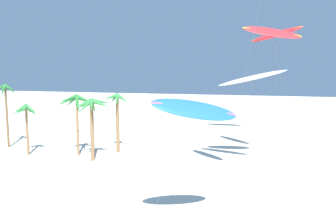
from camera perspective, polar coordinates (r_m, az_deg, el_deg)
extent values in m
cylinder|color=brown|center=(51.56, -26.25, -0.73)|extent=(0.29, 0.29, 8.80)
cone|color=#23662D|center=(50.53, -25.86, 3.74)|extent=(2.06, 0.85, 1.27)
cone|color=#23662D|center=(51.58, -25.73, 3.56)|extent=(1.17, 1.94, 1.63)
cone|color=#23662D|center=(52.14, -26.60, 3.94)|extent=(1.86, 1.77, 1.01)
cone|color=#23662D|center=(50.61, -26.83, 3.36)|extent=(1.03, 1.87, 1.74)
cylinder|color=olive|center=(45.91, -23.33, -2.97)|extent=(0.30, 0.30, 6.40)
cone|color=#33843D|center=(44.89, -22.71, 0.38)|extent=(2.12, 0.82, 1.42)
cone|color=#33843D|center=(45.93, -22.71, 0.20)|extent=(1.17, 1.91, 1.83)
cone|color=#33843D|center=(46.33, -23.13, 0.41)|extent=(1.18, 2.06, 1.61)
cone|color=#33843D|center=(45.99, -24.33, 0.24)|extent=(2.00, 0.81, 1.69)
cone|color=#33843D|center=(45.27, -24.57, 0.32)|extent=(1.56, 2.04, 1.45)
cone|color=#33843D|center=(44.61, -23.80, 0.43)|extent=(1.41, 2.14, 1.23)
cylinder|color=olive|center=(43.26, -15.50, -2.40)|extent=(0.29, 0.29, 7.64)
cone|color=#287533|center=(42.14, -14.18, 2.04)|extent=(2.79, 0.67, 1.39)
cone|color=#287533|center=(43.51, -14.25, 1.99)|extent=(1.74, 2.66, 1.68)
cone|color=#287533|center=(44.03, -14.99, 2.17)|extent=(0.96, 2.81, 1.47)
cone|color=#287533|center=(43.81, -16.51, 1.73)|extent=(2.61, 1.50, 1.97)
cone|color=#287533|center=(42.99, -17.28, 1.83)|extent=(2.67, 1.72, 1.67)
cone|color=#287533|center=(41.98, -17.03, 2.15)|extent=(1.36, 2.83, 1.09)
cone|color=#287533|center=(41.92, -15.45, 1.28)|extent=(1.92, 2.19, 2.29)
cylinder|color=olive|center=(40.37, -13.08, -3.22)|extent=(0.44, 0.44, 7.32)
cone|color=#33843D|center=(39.54, -11.59, 1.37)|extent=(2.61, 0.97, 1.34)
cone|color=#33843D|center=(40.32, -11.56, 1.72)|extent=(2.15, 2.28, 1.03)
cone|color=#33843D|center=(40.84, -12.86, 0.86)|extent=(1.07, 2.26, 2.15)
cone|color=#33843D|center=(40.82, -14.24, 1.32)|extent=(2.55, 1.42, 1.54)
cone|color=#33843D|center=(40.03, -14.85, 1.20)|extent=(2.52, 1.60, 1.53)
cone|color=#33843D|center=(39.20, -14.30, 0.89)|extent=(1.19, 2.50, 1.78)
cone|color=#33843D|center=(38.80, -13.21, 1.06)|extent=(1.71, 2.48, 1.55)
cylinder|color=olive|center=(43.83, -8.76, -2.07)|extent=(0.43, 0.43, 7.69)
cone|color=#33843D|center=(42.93, -7.88, 2.30)|extent=(2.08, 0.91, 1.42)
cone|color=#33843D|center=(44.17, -8.16, 2.53)|extent=(0.92, 2.11, 1.30)
cone|color=#33843D|center=(44.14, -9.39, 2.28)|extent=(1.93, 1.56, 1.58)
cone|color=#33843D|center=(43.07, -10.02, 2.53)|extent=(1.82, 1.89, 1.09)
cone|color=#33843D|center=(42.63, -8.93, 2.11)|extent=(1.19, 2.02, 1.59)
cylinder|color=#4C4C51|center=(23.68, 12.81, 4.13)|extent=(3.17, 5.78, 19.20)
ellipsoid|color=red|center=(35.31, 17.71, 13.08)|extent=(6.05, 3.18, 2.03)
ellipsoid|color=yellow|center=(35.31, 17.71, 13.12)|extent=(5.98, 2.28, 1.32)
cylinder|color=#4C4C51|center=(30.51, 19.92, 0.14)|extent=(2.66, 9.71, 14.58)
ellipsoid|color=white|center=(36.06, 14.17, 5.72)|extent=(7.60, 4.24, 2.49)
ellipsoid|color=blue|center=(36.06, 14.17, 5.78)|extent=(7.48, 3.58, 2.15)
cylinder|color=#4C4C51|center=(32.17, 15.66, -3.54)|extent=(2.29, 8.79, 9.94)
ellipsoid|color=red|center=(40.58, 18.15, 12.69)|extent=(6.28, 6.49, 1.95)
ellipsoid|color=orange|center=(40.58, 18.16, 12.75)|extent=(5.80, 5.96, 1.35)
cylinder|color=#4C4C51|center=(36.08, 18.46, 1.44)|extent=(0.67, 8.90, 14.87)
cylinder|color=#4C4C51|center=(47.16, 15.05, 6.81)|extent=(2.46, 5.38, 21.45)
ellipsoid|color=blue|center=(19.64, 4.71, 0.41)|extent=(5.28, 4.18, 2.13)
ellipsoid|color=#EA5193|center=(19.64, 4.72, 0.50)|extent=(4.98, 3.43, 1.42)
cylinder|color=#4C4C51|center=(18.92, -0.91, -13.18)|extent=(2.75, 4.34, 8.40)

